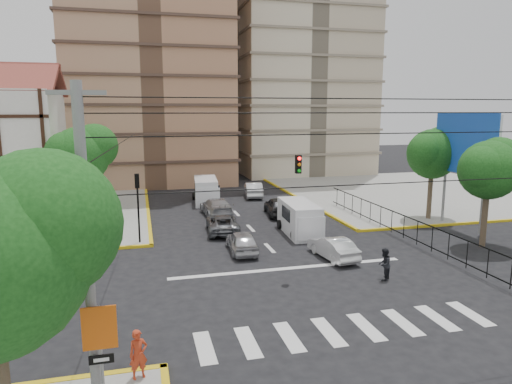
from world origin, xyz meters
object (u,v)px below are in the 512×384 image
object	(u,v)px
traffic_light_nw	(138,197)
van_right_lane	(300,220)
car_silver_front_left	(242,241)
pedestrian_sw_corner	(138,354)
van_left_lane	(206,191)
pedestrian_crosswalk	(384,264)
district_sign	(100,338)
car_white_front_right	(333,248)

from	to	relation	value
traffic_light_nw	van_right_lane	bearing A→B (deg)	-1.74
car_silver_front_left	pedestrian_sw_corner	world-z (taller)	pedestrian_sw_corner
traffic_light_nw	pedestrian_sw_corner	xyz separation A→B (m)	(-0.08, -15.38, -2.17)
pedestrian_sw_corner	van_left_lane	bearing A→B (deg)	62.42
pedestrian_crosswalk	district_sign	bearing A→B (deg)	-14.03
car_silver_front_left	car_white_front_right	world-z (taller)	car_silver_front_left
car_silver_front_left	pedestrian_crosswalk	distance (m)	8.60
car_silver_front_left	car_white_front_right	distance (m)	5.41
van_right_lane	pedestrian_sw_corner	xyz separation A→B (m)	(-10.78, -15.06, -0.13)
district_sign	car_silver_front_left	xyz separation A→B (m)	(6.96, 13.89, -1.79)
traffic_light_nw	pedestrian_crosswalk	xyz separation A→B (m)	(11.88, -9.39, -2.29)
van_right_lane	car_silver_front_left	bearing A→B (deg)	-146.03
van_left_lane	pedestrian_crosswalk	bearing A→B (deg)	-68.87
car_silver_front_left	car_white_front_right	size ratio (longest dim) A/B	1.01
traffic_light_nw	car_white_front_right	size ratio (longest dim) A/B	1.14
traffic_light_nw	van_right_lane	distance (m)	10.90
van_left_lane	pedestrian_sw_corner	world-z (taller)	van_left_lane
traffic_light_nw	pedestrian_crosswalk	world-z (taller)	traffic_light_nw
district_sign	car_white_front_right	size ratio (longest dim) A/B	0.83
traffic_light_nw	car_silver_front_left	bearing A→B (deg)	-27.85
district_sign	car_silver_front_left	world-z (taller)	district_sign
car_silver_front_left	district_sign	bearing A→B (deg)	65.73
van_right_lane	van_left_lane	distance (m)	13.21
traffic_light_nw	van_right_lane	world-z (taller)	traffic_light_nw
pedestrian_sw_corner	van_right_lane	bearing A→B (deg)	39.33
car_silver_front_left	traffic_light_nw	bearing A→B (deg)	-25.50
traffic_light_nw	car_silver_front_left	xyz separation A→B (m)	(5.96, -3.15, -2.45)
van_right_lane	car_white_front_right	world-z (taller)	van_right_lane
pedestrian_sw_corner	pedestrian_crosswalk	distance (m)	13.38
van_right_lane	pedestrian_crosswalk	bearing A→B (deg)	-79.41
district_sign	car_silver_front_left	bearing A→B (deg)	63.38
van_left_lane	car_silver_front_left	xyz separation A→B (m)	(-0.04, -15.17, -0.44)
van_right_lane	pedestrian_crosswalk	world-z (taller)	van_right_lane
van_right_lane	pedestrian_sw_corner	size ratio (longest dim) A/B	3.14
car_white_front_right	car_silver_front_left	bearing A→B (deg)	-33.64
district_sign	pedestrian_crosswalk	bearing A→B (deg)	30.72
van_right_lane	car_white_front_right	distance (m)	5.29
van_left_lane	car_white_front_right	size ratio (longest dim) A/B	1.35
car_white_front_right	pedestrian_sw_corner	bearing A→B (deg)	35.25
pedestrian_sw_corner	pedestrian_crosswalk	xyz separation A→B (m)	(11.96, 6.00, -0.12)
van_right_lane	car_white_front_right	bearing A→B (deg)	-85.83
traffic_light_nw	van_right_lane	xyz separation A→B (m)	(10.70, -0.33, -2.05)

